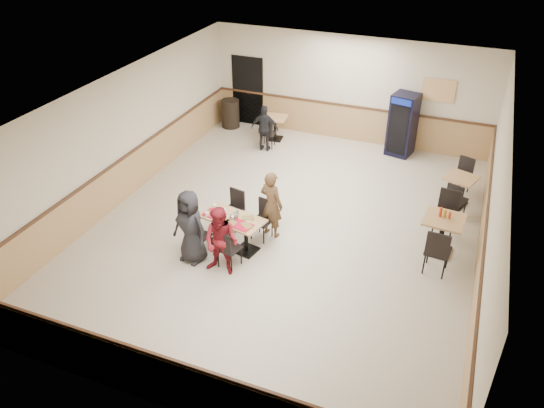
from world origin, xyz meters
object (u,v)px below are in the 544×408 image
at_px(main_table, 233,227).
at_px(pepsi_cooler, 403,125).
at_px(diner_woman_left, 190,227).
at_px(diner_man_opposite, 271,204).
at_px(side_table_near, 442,230).
at_px(side_table_far, 459,186).
at_px(trash_bin, 230,114).
at_px(diner_woman_right, 221,242).
at_px(lone_diner, 265,128).
at_px(back_table, 275,125).

height_order(main_table, pepsi_cooler, pepsi_cooler).
bearing_deg(diner_woman_left, pepsi_cooler, 76.52).
height_order(diner_man_opposite, pepsi_cooler, pepsi_cooler).
distance_m(side_table_near, side_table_far, 2.10).
bearing_deg(side_table_far, diner_man_opposite, -142.51).
height_order(pepsi_cooler, trash_bin, pepsi_cooler).
xyz_separation_m(main_table, diner_woman_right, (0.17, -0.85, 0.25)).
bearing_deg(pepsi_cooler, trash_bin, -167.25).
distance_m(side_table_far, pepsi_cooler, 2.82).
xyz_separation_m(diner_woman_right, pepsi_cooler, (2.25, 6.48, 0.14)).
xyz_separation_m(lone_diner, back_table, (0.00, 0.78, -0.20)).
xyz_separation_m(diner_man_opposite, lone_diner, (-1.70, 3.76, -0.09)).
bearing_deg(diner_man_opposite, main_table, 66.46).
distance_m(main_table, side_table_near, 4.22).
distance_m(diner_woman_right, side_table_near, 4.42).
height_order(main_table, lone_diner, lone_diner).
bearing_deg(diner_woman_right, diner_man_opposite, 75.71).
distance_m(diner_man_opposite, trash_bin, 5.91).
distance_m(main_table, back_table, 5.37).
xyz_separation_m(side_table_far, back_table, (-5.28, 1.80, -0.02)).
relative_size(back_table, pepsi_cooler, 0.42).
xyz_separation_m(main_table, diner_man_opposite, (0.57, 0.70, 0.28)).
bearing_deg(diner_woman_left, diner_man_opposite, 62.67).
relative_size(diner_woman_right, side_table_near, 1.74).
bearing_deg(side_table_near, trash_bin, 147.77).
relative_size(diner_man_opposite, side_table_far, 1.75).
height_order(diner_woman_left, back_table, diner_woman_left).
height_order(side_table_far, pepsi_cooler, pepsi_cooler).
bearing_deg(trash_bin, back_table, -12.34).
xyz_separation_m(diner_woman_left, lone_diner, (-0.56, 5.16, -0.12)).
height_order(diner_woman_left, trash_bin, diner_woman_left).
height_order(diner_man_opposite, lone_diner, diner_man_opposite).
height_order(side_table_far, trash_bin, trash_bin).
bearing_deg(side_table_far, trash_bin, 162.65).
distance_m(side_table_far, trash_bin, 7.21).
xyz_separation_m(diner_woman_left, side_table_far, (4.72, 4.15, -0.30)).
distance_m(diner_woman_right, diner_man_opposite, 1.60).
height_order(side_table_near, back_table, side_table_near).
height_order(side_table_far, back_table, side_table_far).
bearing_deg(side_table_far, back_table, 161.19).
xyz_separation_m(side_table_near, back_table, (-5.12, 3.89, -0.09)).
bearing_deg(diner_man_opposite, diner_woman_left, 66.46).
height_order(side_table_near, trash_bin, trash_bin).
bearing_deg(lone_diner, pepsi_cooler, -168.02).
bearing_deg(pepsi_cooler, main_table, -100.92).
height_order(main_table, back_table, main_table).
height_order(back_table, pepsi_cooler, pepsi_cooler).
bearing_deg(main_table, side_table_far, 50.88).
bearing_deg(diner_woman_right, side_table_far, 47.38).
bearing_deg(side_table_near, diner_woman_right, -150.05).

